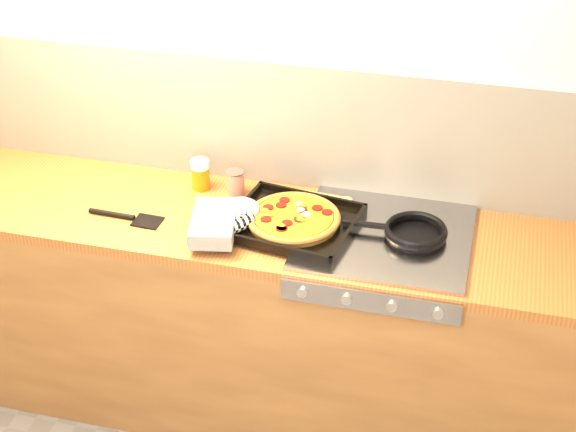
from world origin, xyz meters
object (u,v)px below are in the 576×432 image
(tomato_can, at_px, (236,182))
(juice_glass, at_px, (200,174))
(pizza_on_tray, at_px, (272,219))
(frying_pan, at_px, (414,232))

(tomato_can, bearing_deg, juice_glass, 177.18)
(pizza_on_tray, relative_size, juice_glass, 4.95)
(pizza_on_tray, relative_size, frying_pan, 1.61)
(pizza_on_tray, xyz_separation_m, juice_glass, (-0.34, 0.22, 0.02))
(frying_pan, relative_size, juice_glass, 3.09)
(pizza_on_tray, xyz_separation_m, frying_pan, (0.50, 0.06, -0.01))
(frying_pan, relative_size, tomato_can, 3.81)
(juice_glass, bearing_deg, pizza_on_tray, -32.52)
(pizza_on_tray, bearing_deg, frying_pan, 6.77)
(frying_pan, xyz_separation_m, tomato_can, (-0.70, 0.15, 0.01))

